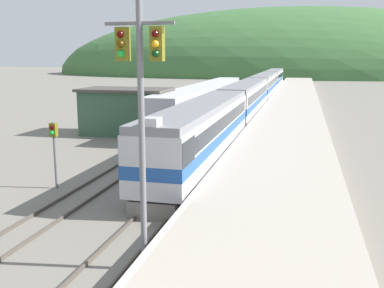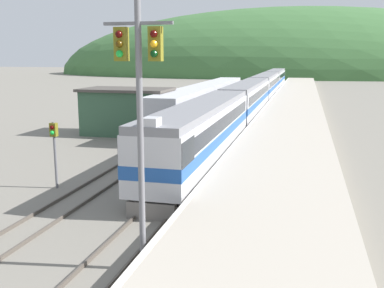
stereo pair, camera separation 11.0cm
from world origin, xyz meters
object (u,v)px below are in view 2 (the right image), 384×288
express_train_lead_car (203,132)px  signal_post_siding (54,141)px  carriage_fourth (276,79)px  carriage_third (266,86)px  signal_mast_main (139,95)px  siding_train (206,101)px  carriage_second (248,99)px

express_train_lead_car → signal_post_siding: 9.45m
express_train_lead_car → carriage_fourth: bearing=90.0°
carriage_third → carriage_fourth: (0.00, 23.77, 0.00)m
express_train_lead_car → carriage_third: size_ratio=0.92×
carriage_third → signal_mast_main: (1.28, -61.40, 3.60)m
carriage_third → siding_train: (-4.49, -25.43, -0.22)m
carriage_second → siding_train: carriage_second is taller
siding_train → signal_post_siding: bearing=-94.0°
carriage_second → signal_mast_main: size_ratio=2.59×
express_train_lead_car → signal_mast_main: (1.28, -14.59, 3.59)m
siding_train → carriage_third: bearing=80.0°
express_train_lead_car → signal_mast_main: signal_mast_main is taller
express_train_lead_car → carriage_fourth: size_ratio=0.92×
signal_post_siding → express_train_lead_car: bearing=46.7°
carriage_third → siding_train: carriage_third is taller
siding_train → signal_mast_main: bearing=-80.9°
carriage_fourth → signal_mast_main: bearing=-89.1°
carriage_third → signal_mast_main: size_ratio=2.59×
carriage_second → carriage_fourth: same height
carriage_second → signal_post_siding: bearing=-102.2°
carriage_second → signal_mast_main: 37.83m
carriage_third → signal_mast_main: 61.52m
carriage_third → signal_post_siding: size_ratio=6.37×
carriage_fourth → siding_train: carriage_fourth is taller
carriage_third → siding_train: 25.82m
express_train_lead_car → carriage_second: 23.05m
carriage_third → carriage_second: bearing=-90.0°
carriage_third → signal_post_siding: (-6.48, -53.69, 0.37)m
carriage_fourth → signal_mast_main: (1.28, -85.17, 3.60)m
signal_mast_main → carriage_third: bearing=91.2°
carriage_second → carriage_third: bearing=90.0°
carriage_fourth → carriage_third: bearing=-90.0°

